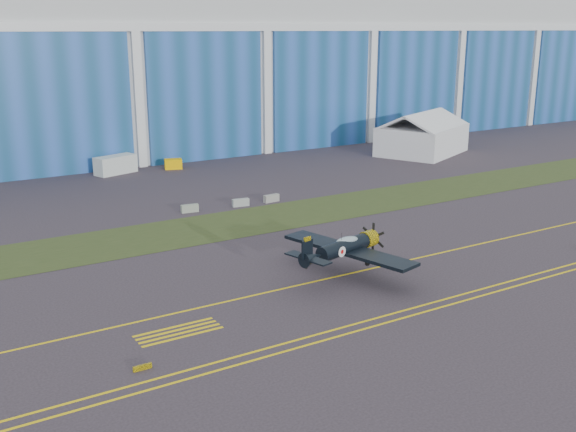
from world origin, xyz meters
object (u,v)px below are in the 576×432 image
tent (422,133)px  tug (173,164)px  warbird (344,247)px  shipping_container (116,165)px

tent → tug: bearing=142.3°
warbird → tent: bearing=27.6°
warbird → tug: size_ratio=5.94×
warbird → shipping_container: (-3.29, 51.62, -1.32)m
tent → tug: size_ratio=7.25×
tent → shipping_container: size_ratio=3.06×
warbird → shipping_container: bearing=79.7°
shipping_container → tug: 8.56m
warbird → shipping_container: size_ratio=2.50×
warbird → tug: warbird is taller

